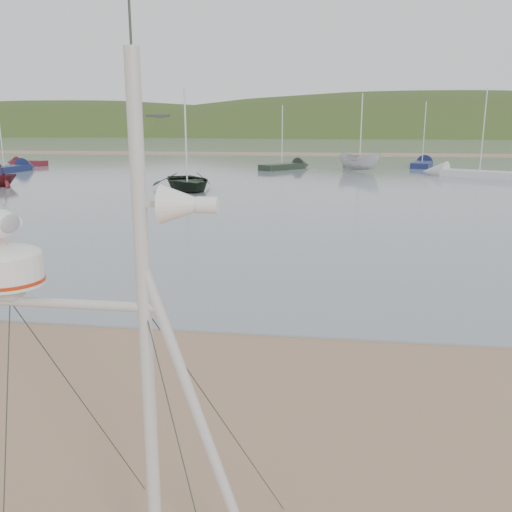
# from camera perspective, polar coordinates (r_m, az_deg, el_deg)

# --- Properties ---
(ground) EXTENTS (560.00, 560.00, 0.00)m
(ground) POSITION_cam_1_polar(r_m,az_deg,el_deg) (6.91, -17.31, -19.68)
(ground) COLOR #906D53
(ground) RESTS_ON ground
(water) EXTENTS (560.00, 256.00, 0.04)m
(water) POSITION_cam_1_polar(r_m,az_deg,el_deg) (137.25, 7.04, 11.83)
(water) COLOR gray
(water) RESTS_ON ground
(sandbar) EXTENTS (560.00, 7.00, 0.07)m
(sandbar) POSITION_cam_1_polar(r_m,az_deg,el_deg) (75.31, 6.06, 10.63)
(sandbar) COLOR #906D53
(sandbar) RESTS_ON water
(hill_ridge) EXTENTS (620.00, 180.00, 80.00)m
(hill_ridge) POSITION_cam_1_polar(r_m,az_deg,el_deg) (241.83, 11.83, 7.63)
(hill_ridge) COLOR #2A3C18
(hill_ridge) RESTS_ON ground
(far_cottages) EXTENTS (294.40, 6.30, 8.00)m
(far_cottages) POSITION_cam_1_polar(r_m,az_deg,el_deg) (201.17, 8.33, 13.41)
(far_cottages) COLOR beige
(far_cottages) RESTS_ON ground
(mast_rig) EXTENTS (2.27, 2.43, 5.13)m
(mast_rig) POSITION_cam_1_polar(r_m,az_deg,el_deg) (4.54, -11.93, -19.84)
(mast_rig) COLOR beige
(mast_rig) RESTS_ON ground
(boat_dark) EXTENTS (3.69, 2.57, 5.05)m
(boat_dark) POSITION_cam_1_polar(r_m,az_deg,el_deg) (32.41, -7.38, 11.34)
(boat_dark) COLOR black
(boat_dark) RESTS_ON water
(boat_white) EXTENTS (2.26, 2.25, 4.19)m
(boat_white) POSITION_cam_1_polar(r_m,az_deg,el_deg) (46.76, 10.93, 11.30)
(boat_white) COLOR silver
(boat_white) RESTS_ON water
(sailboat_white_near) EXTENTS (6.85, 5.11, 6.95)m
(sailboat_white_near) POSITION_cam_1_polar(r_m,az_deg,el_deg) (44.14, 20.15, 8.23)
(sailboat_white_near) COLOR silver
(sailboat_white_near) RESTS_ON ground
(dinghy_red_far) EXTENTS (4.86, 2.33, 1.15)m
(dinghy_red_far) POSITION_cam_1_polar(r_m,az_deg,el_deg) (58.03, -23.45, 9.00)
(dinghy_red_far) COLOR #55131B
(dinghy_red_far) RESTS_ON ground
(sailboat_blue_far) EXTENTS (3.13, 6.61, 6.40)m
(sailboat_blue_far) POSITION_cam_1_polar(r_m,az_deg,el_deg) (54.69, 17.25, 9.30)
(sailboat_blue_far) COLOR #141C46
(sailboat_blue_far) RESTS_ON ground
(sailboat_blue_near) EXTENTS (2.13, 6.72, 6.59)m
(sailboat_blue_near) POSITION_cam_1_polar(r_m,az_deg,el_deg) (50.72, -23.81, 8.49)
(sailboat_blue_near) COLOR #141C46
(sailboat_blue_near) RESTS_ON ground
(sailboat_dark_mid) EXTENTS (4.73, 5.59, 5.93)m
(sailboat_dark_mid) POSITION_cam_1_polar(r_m,az_deg,el_deg) (49.10, 3.89, 9.46)
(sailboat_dark_mid) COLOR black
(sailboat_dark_mid) RESTS_ON ground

